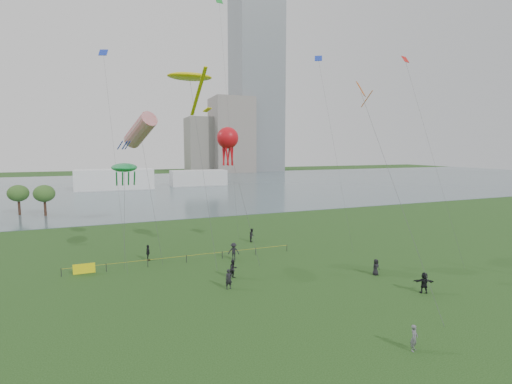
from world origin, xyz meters
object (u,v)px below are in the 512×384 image
object	(u,v)px
fence	(126,264)
kite_flyer	(414,338)
kite_stingray	(190,77)
kite_octopus	(228,139)

from	to	relation	value
fence	kite_flyer	world-z (taller)	kite_flyer
kite_flyer	kite_stingray	size ratio (longest dim) A/B	0.08
kite_stingray	kite_octopus	distance (m)	9.61
kite_stingray	kite_octopus	size ratio (longest dim) A/B	1.44
fence	kite_octopus	distance (m)	16.53
fence	kite_stingray	world-z (taller)	kite_stingray
fence	kite_flyer	bearing A→B (deg)	-55.18
kite_flyer	kite_stingray	world-z (taller)	kite_stingray
kite_flyer	kite_stingray	distance (m)	34.45
kite_stingray	fence	bearing A→B (deg)	-124.22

